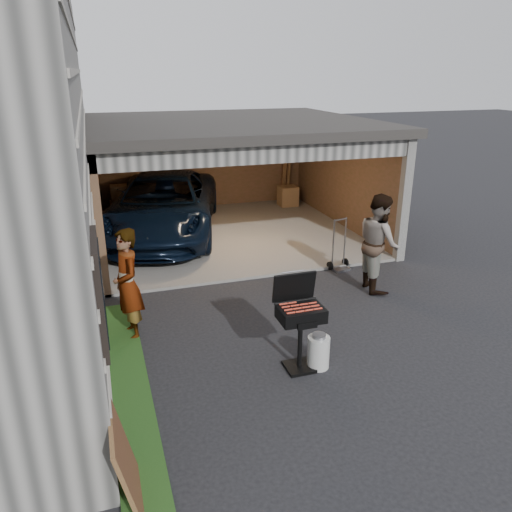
# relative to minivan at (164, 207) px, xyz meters

# --- Properties ---
(ground) EXTENTS (80.00, 80.00, 0.00)m
(ground) POSITION_rel_minivan_xyz_m (0.85, -6.90, -0.76)
(ground) COLOR black
(ground) RESTS_ON ground
(groundcover_strip) EXTENTS (0.50, 8.00, 0.06)m
(groundcover_strip) POSITION_rel_minivan_xyz_m (-1.40, -7.90, -0.73)
(groundcover_strip) COLOR #193814
(groundcover_strip) RESTS_ON ground
(garage) EXTENTS (6.80, 6.30, 2.90)m
(garage) POSITION_rel_minivan_xyz_m (1.61, -0.11, 1.11)
(garage) COLOR #605E59
(garage) RESTS_ON ground
(minivan) EXTENTS (3.87, 5.93, 1.52)m
(minivan) POSITION_rel_minivan_xyz_m (0.00, 0.00, 0.00)
(minivan) COLOR black
(minivan) RESTS_ON ground
(woman) EXTENTS (0.56, 0.73, 1.80)m
(woman) POSITION_rel_minivan_xyz_m (-1.25, -5.02, 0.14)
(woman) COLOR #CAEAFF
(woman) RESTS_ON ground
(man) EXTENTS (0.84, 1.01, 1.88)m
(man) POSITION_rel_minivan_xyz_m (3.45, -4.54, 0.18)
(man) COLOR #4F2F1F
(man) RESTS_ON ground
(bbq_grill) EXTENTS (0.62, 0.55, 1.38)m
(bbq_grill) POSITION_rel_minivan_xyz_m (0.94, -6.67, 0.07)
(bbq_grill) COLOR black
(bbq_grill) RESTS_ON ground
(propane_tank) EXTENTS (0.42, 0.42, 0.48)m
(propane_tank) POSITION_rel_minivan_xyz_m (1.22, -6.74, -0.52)
(propane_tank) COLOR silver
(propane_tank) RESTS_ON ground
(plywood_panel) EXTENTS (0.25, 0.88, 0.98)m
(plywood_panel) POSITION_rel_minivan_xyz_m (-1.55, -8.40, -0.27)
(plywood_panel) COLOR #522B1C
(plywood_panel) RESTS_ON ground
(hand_truck) EXTENTS (0.49, 0.41, 1.12)m
(hand_truck) POSITION_rel_minivan_xyz_m (3.23, -3.43, -0.54)
(hand_truck) COLOR gray
(hand_truck) RESTS_ON ground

